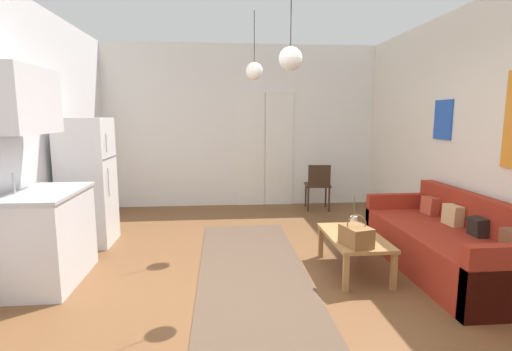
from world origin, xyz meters
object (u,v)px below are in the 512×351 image
at_px(couch, 450,246).
at_px(bamboo_vase, 353,224).
at_px(pendant_lamp_far, 254,71).
at_px(accent_chair, 318,184).
at_px(coffee_table, 354,240).
at_px(pendant_lamp_near, 290,58).
at_px(handbag, 356,236).
at_px(refrigerator, 88,182).

height_order(couch, bamboo_vase, couch).
distance_m(bamboo_vase, pendant_lamp_far, 2.18).
xyz_separation_m(couch, accent_chair, (-0.72, 2.76, 0.20)).
xyz_separation_m(coffee_table, pendant_lamp_near, (-0.75, -0.28, 1.79)).
bearing_deg(bamboo_vase, accent_chair, 84.16).
relative_size(handbag, accent_chair, 0.43).
height_order(refrigerator, pendant_lamp_far, pendant_lamp_far).
bearing_deg(refrigerator, pendant_lamp_near, -32.70).
bearing_deg(pendant_lamp_near, coffee_table, 20.56).
bearing_deg(couch, accent_chair, 104.68).
relative_size(coffee_table, bamboo_vase, 2.55).
bearing_deg(pendant_lamp_near, handbag, -2.86).
xyz_separation_m(couch, handbag, (-1.12, -0.25, 0.22)).
distance_m(couch, accent_chair, 2.86).
relative_size(couch, pendant_lamp_far, 2.57).
bearing_deg(bamboo_vase, couch, -11.35).
relative_size(couch, accent_chair, 2.61).
bearing_deg(refrigerator, coffee_table, -21.48).
distance_m(couch, refrigerator, 4.31).
distance_m(coffee_table, handbag, 0.36).
distance_m(bamboo_vase, handbag, 0.46).
height_order(bamboo_vase, accent_chair, accent_chair).
height_order(coffee_table, accent_chair, accent_chair).
xyz_separation_m(refrigerator, accent_chair, (3.36, 1.49, -0.34)).
bearing_deg(pendant_lamp_far, pendant_lamp_near, -81.49).
bearing_deg(refrigerator, handbag, -27.09).
xyz_separation_m(couch, pendant_lamp_near, (-1.77, -0.21, 1.86)).
bearing_deg(accent_chair, pendant_lamp_far, 57.64).
xyz_separation_m(handbag, pendant_lamp_far, (-0.86, 1.40, 1.68)).
bearing_deg(coffee_table, pendant_lamp_near, -159.44).
bearing_deg(couch, pendant_lamp_near, -173.11).
relative_size(refrigerator, accent_chair, 1.99).
bearing_deg(refrigerator, pendant_lamp_far, -3.20).
bearing_deg(couch, bamboo_vase, 168.65).
relative_size(bamboo_vase, accent_chair, 0.48).
bearing_deg(bamboo_vase, pendant_lamp_near, -152.27).
xyz_separation_m(accent_chair, pendant_lamp_far, (-1.25, -1.61, 1.71)).
distance_m(couch, coffee_table, 1.03).
relative_size(coffee_table, pendant_lamp_far, 1.21).
xyz_separation_m(couch, bamboo_vase, (-0.99, 0.20, 0.21)).
bearing_deg(accent_chair, refrigerator, 29.43).
xyz_separation_m(coffee_table, handbag, (-0.09, -0.31, 0.15)).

